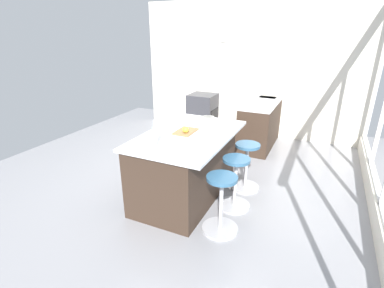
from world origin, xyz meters
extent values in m
plane|color=gray|center=(0.00, 0.00, 0.00)|extent=(7.26, 7.26, 0.00)
cube|color=silver|center=(0.00, 2.48, 0.14)|extent=(5.58, 0.12, 0.28)
cube|color=silver|center=(0.00, 2.48, 0.28)|extent=(5.13, 0.06, 0.06)
cube|color=silver|center=(-2.57, 2.48, 1.54)|extent=(0.05, 0.06, 2.53)
cube|color=silver|center=(-2.79, 0.00, 1.45)|extent=(0.12, 4.97, 2.90)
cylinder|color=white|center=(-2.72, -0.58, 2.16)|extent=(0.03, 0.28, 0.28)
cube|color=#38281E|center=(-2.44, 0.53, 0.44)|extent=(2.21, 0.60, 0.88)
cube|color=silver|center=(-2.44, 0.53, 0.90)|extent=(2.21, 0.60, 0.03)
cube|color=#38383D|center=(-2.72, 0.53, 0.85)|extent=(0.44, 0.36, 0.12)
cylinder|color=#B7B7BC|center=(-2.72, 0.38, 1.05)|extent=(0.02, 0.02, 0.28)
cube|color=#38383D|center=(-2.44, -0.93, 0.44)|extent=(0.60, 0.60, 0.88)
cube|color=black|center=(-2.44, -0.62, 0.40)|extent=(0.44, 0.01, 0.32)
cube|color=#38281E|center=(0.38, 0.02, 0.46)|extent=(1.71, 0.91, 0.92)
cube|color=silver|center=(0.38, 0.07, 0.94)|extent=(1.77, 1.11, 0.04)
cylinder|color=#B7B7BC|center=(-0.17, 0.75, 0.01)|extent=(0.44, 0.44, 0.03)
cylinder|color=#B7B7BC|center=(-0.17, 0.75, 0.35)|extent=(0.05, 0.05, 0.66)
cylinder|color=#336084|center=(-0.17, 0.75, 0.70)|extent=(0.36, 0.36, 0.04)
cylinder|color=#B7B7BC|center=(0.38, 0.75, 0.01)|extent=(0.44, 0.44, 0.03)
cylinder|color=#B7B7BC|center=(0.38, 0.75, 0.35)|extent=(0.05, 0.05, 0.66)
cylinder|color=#336084|center=(0.38, 0.75, 0.70)|extent=(0.36, 0.36, 0.04)
cylinder|color=#B7B7BC|center=(0.94, 0.75, 0.01)|extent=(0.44, 0.44, 0.03)
cylinder|color=#B7B7BC|center=(0.94, 0.75, 0.35)|extent=(0.05, 0.05, 0.66)
cylinder|color=#336084|center=(0.94, 0.75, 0.70)|extent=(0.36, 0.36, 0.04)
cube|color=olive|center=(0.35, 0.01, 0.97)|extent=(0.36, 0.24, 0.02)
sphere|color=gold|center=(0.42, 0.04, 1.02)|extent=(0.09, 0.09, 0.09)
cylinder|color=silver|center=(0.93, -0.12, 1.07)|extent=(0.06, 0.06, 0.22)
cylinder|color=silver|center=(0.93, -0.12, 1.22)|extent=(0.03, 0.03, 0.08)
cylinder|color=#B7B7BC|center=(0.93, -0.12, 1.26)|extent=(0.03, 0.03, 0.02)
cylinder|color=silver|center=(-0.26, 0.09, 0.99)|extent=(0.19, 0.19, 0.07)
cylinder|color=slate|center=(-0.26, 0.09, 1.01)|extent=(0.15, 0.15, 0.04)
camera|label=1|loc=(3.70, 1.67, 2.25)|focal=27.02mm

